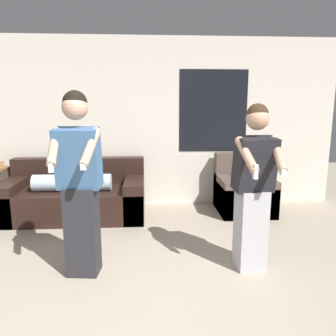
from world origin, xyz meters
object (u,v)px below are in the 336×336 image
at_px(couch, 76,197).
at_px(armchair, 244,192).
at_px(person_left, 79,183).
at_px(person_right, 254,187).

distance_m(couch, armchair, 2.58).
height_order(armchair, person_left, person_left).
bearing_deg(person_left, couch, 103.89).
bearing_deg(armchair, person_left, -139.74).
xyz_separation_m(armchair, person_left, (-2.14, -1.81, 0.63)).
bearing_deg(armchair, person_right, -104.27).
height_order(couch, armchair, armchair).
bearing_deg(couch, armchair, 1.31).
xyz_separation_m(person_left, person_right, (1.68, 0.00, -0.07)).
distance_m(couch, person_right, 2.80).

